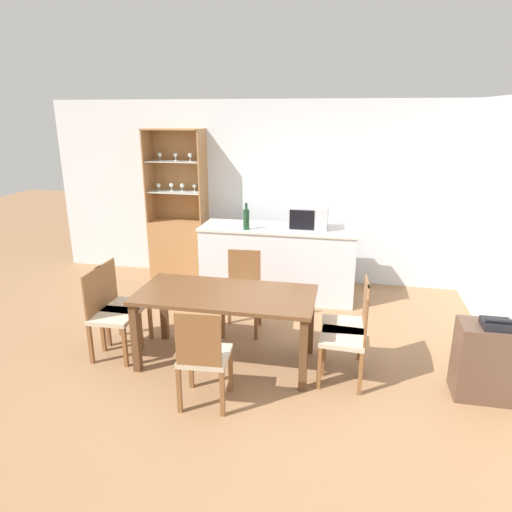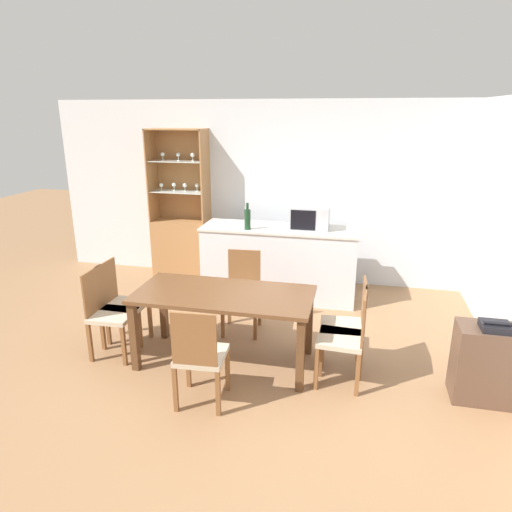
{
  "view_description": "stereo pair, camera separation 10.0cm",
  "coord_description": "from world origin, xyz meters",
  "px_view_note": "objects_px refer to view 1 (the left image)",
  "views": [
    {
      "loc": [
        0.99,
        -3.79,
        2.39
      ],
      "look_at": [
        0.0,
        1.0,
        0.83
      ],
      "focal_mm": 32.0,
      "sensor_mm": 36.0,
      "label": 1
    },
    {
      "loc": [
        1.09,
        -3.77,
        2.39
      ],
      "look_at": [
        0.0,
        1.0,
        0.83
      ],
      "focal_mm": 32.0,
      "sensor_mm": 36.0,
      "label": 2
    }
  ],
  "objects_px": {
    "dining_chair_head_far": "(243,292)",
    "dining_chair_side_right_near": "(348,337)",
    "display_cabinet": "(179,237)",
    "microwave": "(308,217)",
    "dining_chair_side_left_far": "(121,305)",
    "wine_bottle": "(246,219)",
    "dining_table": "(226,302)",
    "dining_chair_side_left_near": "(110,314)",
    "dining_chair_head_near": "(204,357)",
    "side_cabinet": "(490,361)",
    "dining_chair_side_right_far": "(348,325)",
    "telephone": "(497,324)"
  },
  "relations": [
    {
      "from": "side_cabinet",
      "to": "display_cabinet",
      "type": "bearing_deg",
      "value": 147.01
    },
    {
      "from": "dining_chair_side_left_far",
      "to": "telephone",
      "type": "distance_m",
      "value": 3.55
    },
    {
      "from": "dining_chair_side_right_near",
      "to": "dining_chair_head_near",
      "type": "height_order",
      "value": "same"
    },
    {
      "from": "display_cabinet",
      "to": "side_cabinet",
      "type": "xyz_separation_m",
      "value": [
        3.72,
        -2.42,
        -0.26
      ]
    },
    {
      "from": "dining_chair_side_right_near",
      "to": "dining_chair_head_near",
      "type": "relative_size",
      "value": 1.0
    },
    {
      "from": "dining_chair_side_right_far",
      "to": "dining_chair_head_near",
      "type": "bearing_deg",
      "value": 122.92
    },
    {
      "from": "wine_bottle",
      "to": "dining_chair_side_right_far",
      "type": "bearing_deg",
      "value": -48.06
    },
    {
      "from": "display_cabinet",
      "to": "microwave",
      "type": "bearing_deg",
      "value": -13.96
    },
    {
      "from": "dining_chair_head_far",
      "to": "dining_chair_side_left_near",
      "type": "xyz_separation_m",
      "value": [
        -1.17,
        -0.84,
        0.0
      ]
    },
    {
      "from": "display_cabinet",
      "to": "dining_table",
      "type": "distance_m",
      "value": 2.67
    },
    {
      "from": "dining_chair_head_near",
      "to": "dining_table",
      "type": "bearing_deg",
      "value": 86.42
    },
    {
      "from": "display_cabinet",
      "to": "telephone",
      "type": "xyz_separation_m",
      "value": [
        3.71,
        -2.46,
        0.11
      ]
    },
    {
      "from": "dining_chair_side_left_near",
      "to": "wine_bottle",
      "type": "bearing_deg",
      "value": 147.74
    },
    {
      "from": "dining_chair_head_far",
      "to": "wine_bottle",
      "type": "height_order",
      "value": "wine_bottle"
    },
    {
      "from": "side_cabinet",
      "to": "microwave",
      "type": "bearing_deg",
      "value": 132.46
    },
    {
      "from": "dining_table",
      "to": "dining_chair_side_left_near",
      "type": "bearing_deg",
      "value": -174.05
    },
    {
      "from": "dining_table",
      "to": "dining_chair_side_right_near",
      "type": "bearing_deg",
      "value": -6.01
    },
    {
      "from": "dining_chair_head_near",
      "to": "microwave",
      "type": "xyz_separation_m",
      "value": [
        0.61,
        2.54,
        0.64
      ]
    },
    {
      "from": "dining_chair_head_far",
      "to": "dining_chair_side_right_near",
      "type": "height_order",
      "value": "same"
    },
    {
      "from": "microwave",
      "to": "dining_chair_side_left_far",
      "type": "bearing_deg",
      "value": -136.28
    },
    {
      "from": "dining_chair_side_left_near",
      "to": "wine_bottle",
      "type": "relative_size",
      "value": 2.65
    },
    {
      "from": "dining_chair_side_right_near",
      "to": "side_cabinet",
      "type": "xyz_separation_m",
      "value": [
        1.21,
        0.01,
        -0.12
      ]
    },
    {
      "from": "dining_chair_head_near",
      "to": "dining_chair_side_left_near",
      "type": "relative_size",
      "value": 1.0
    },
    {
      "from": "dining_chair_side_left_far",
      "to": "dining_chair_head_near",
      "type": "relative_size",
      "value": 1.0
    },
    {
      "from": "dining_chair_side_left_far",
      "to": "dining_chair_head_far",
      "type": "bearing_deg",
      "value": 117.66
    },
    {
      "from": "dining_chair_side_right_near",
      "to": "microwave",
      "type": "xyz_separation_m",
      "value": [
        -0.56,
        1.94,
        0.64
      ]
    },
    {
      "from": "dining_chair_side_right_far",
      "to": "side_cabinet",
      "type": "relative_size",
      "value": 1.34
    },
    {
      "from": "dining_chair_side_right_near",
      "to": "dining_chair_head_near",
      "type": "bearing_deg",
      "value": 120.51
    },
    {
      "from": "dining_chair_side_left_near",
      "to": "side_cabinet",
      "type": "height_order",
      "value": "dining_chair_side_left_near"
    },
    {
      "from": "dining_table",
      "to": "dining_chair_head_near",
      "type": "relative_size",
      "value": 1.88
    },
    {
      "from": "dining_chair_head_far",
      "to": "dining_chair_side_right_far",
      "type": "xyz_separation_m",
      "value": [
        1.17,
        -0.59,
        0.0
      ]
    },
    {
      "from": "dining_chair_head_far",
      "to": "dining_chair_side_right_near",
      "type": "distance_m",
      "value": 1.44
    },
    {
      "from": "dining_chair_head_far",
      "to": "dining_chair_side_left_far",
      "type": "height_order",
      "value": "same"
    },
    {
      "from": "dining_chair_head_far",
      "to": "dining_chair_side_right_near",
      "type": "xyz_separation_m",
      "value": [
        1.17,
        -0.84,
        0.0
      ]
    },
    {
      "from": "dining_chair_side_left_far",
      "to": "dining_chair_side_left_near",
      "type": "distance_m",
      "value": 0.24
    },
    {
      "from": "dining_chair_side_left_near",
      "to": "dining_chair_side_right_far",
      "type": "bearing_deg",
      "value": 94.23
    },
    {
      "from": "dining_chair_head_far",
      "to": "side_cabinet",
      "type": "relative_size",
      "value": 1.34
    },
    {
      "from": "dining_chair_side_right_far",
      "to": "dining_chair_head_near",
      "type": "height_order",
      "value": "same"
    },
    {
      "from": "display_cabinet",
      "to": "dining_chair_head_near",
      "type": "height_order",
      "value": "display_cabinet"
    },
    {
      "from": "telephone",
      "to": "dining_table",
      "type": "bearing_deg",
      "value": 176.36
    },
    {
      "from": "dining_table",
      "to": "wine_bottle",
      "type": "distance_m",
      "value": 1.67
    },
    {
      "from": "dining_table",
      "to": "dining_chair_side_right_near",
      "type": "relative_size",
      "value": 1.88
    },
    {
      "from": "dining_chair_side_left_far",
      "to": "wine_bottle",
      "type": "distance_m",
      "value": 1.9
    },
    {
      "from": "dining_chair_side_right_far",
      "to": "side_cabinet",
      "type": "xyz_separation_m",
      "value": [
        1.21,
        -0.23,
        -0.12
      ]
    },
    {
      "from": "dining_chair_side_left_far",
      "to": "dining_table",
      "type": "bearing_deg",
      "value": 84.65
    },
    {
      "from": "side_cabinet",
      "to": "telephone",
      "type": "height_order",
      "value": "telephone"
    },
    {
      "from": "dining_chair_head_far",
      "to": "dining_chair_head_near",
      "type": "relative_size",
      "value": 1.0
    },
    {
      "from": "microwave",
      "to": "telephone",
      "type": "relative_size",
      "value": 2.11
    },
    {
      "from": "wine_bottle",
      "to": "side_cabinet",
      "type": "height_order",
      "value": "wine_bottle"
    },
    {
      "from": "dining_table",
      "to": "dining_chair_head_near",
      "type": "distance_m",
      "value": 0.74
    }
  ]
}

